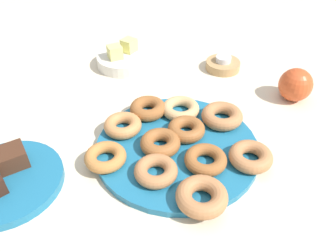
{
  "coord_description": "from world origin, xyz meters",
  "views": [
    {
      "loc": [
        -0.32,
        -0.38,
        0.47
      ],
      "look_at": [
        0.0,
        0.03,
        0.04
      ],
      "focal_mm": 35.65,
      "sensor_mm": 36.0,
      "label": 1
    }
  ],
  "objects_px": {
    "donut_2": "(202,196)",
    "fruit_bowl": "(124,60)",
    "donut_7": "(105,157)",
    "apple": "(295,85)",
    "candle_holder": "(223,65)",
    "donut_9": "(160,143)",
    "brownie_far": "(12,157)",
    "donut_8": "(181,109)",
    "melon_chunk_right": "(129,45)",
    "melon_chunk_left": "(115,52)",
    "donut_5": "(206,160)",
    "donut_10": "(156,171)",
    "donut_1": "(222,116)",
    "donut_plate": "(177,147)",
    "tealight": "(224,59)",
    "donut_4": "(251,157)",
    "donut_3": "(148,108)",
    "cake_plate": "(6,181)",
    "donut_6": "(123,125)",
    "donut_0": "(186,129)"
  },
  "relations": [
    {
      "from": "donut_5",
      "to": "brownie_far",
      "type": "height_order",
      "value": "brownie_far"
    },
    {
      "from": "fruit_bowl",
      "to": "melon_chunk_left",
      "type": "xyz_separation_m",
      "value": [
        -0.03,
        0.0,
        0.03
      ]
    },
    {
      "from": "donut_4",
      "to": "donut_6",
      "type": "height_order",
      "value": "same"
    },
    {
      "from": "donut_4",
      "to": "donut_2",
      "type": "bearing_deg",
      "value": -174.49
    },
    {
      "from": "donut_plate",
      "to": "brownie_far",
      "type": "bearing_deg",
      "value": 152.14
    },
    {
      "from": "donut_7",
      "to": "apple",
      "type": "xyz_separation_m",
      "value": [
        0.48,
        -0.08,
        0.01
      ]
    },
    {
      "from": "donut_plate",
      "to": "tealight",
      "type": "distance_m",
      "value": 0.36
    },
    {
      "from": "donut_5",
      "to": "candle_holder",
      "type": "relative_size",
      "value": 0.85
    },
    {
      "from": "donut_4",
      "to": "donut_8",
      "type": "height_order",
      "value": "donut_4"
    },
    {
      "from": "tealight",
      "to": "apple",
      "type": "distance_m",
      "value": 0.21
    },
    {
      "from": "donut_7",
      "to": "melon_chunk_right",
      "type": "distance_m",
      "value": 0.42
    },
    {
      "from": "donut_8",
      "to": "melon_chunk_right",
      "type": "bearing_deg",
      "value": 79.14
    },
    {
      "from": "donut_7",
      "to": "fruit_bowl",
      "type": "bearing_deg",
      "value": 52.78
    },
    {
      "from": "donut_4",
      "to": "cake_plate",
      "type": "relative_size",
      "value": 0.41
    },
    {
      "from": "donut_1",
      "to": "candle_holder",
      "type": "height_order",
      "value": "donut_1"
    },
    {
      "from": "donut_5",
      "to": "tealight",
      "type": "xyz_separation_m",
      "value": [
        0.3,
        0.25,
        0.0
      ]
    },
    {
      "from": "donut_3",
      "to": "fruit_bowl",
      "type": "distance_m",
      "value": 0.26
    },
    {
      "from": "donut_plate",
      "to": "donut_1",
      "type": "height_order",
      "value": "donut_1"
    },
    {
      "from": "donut_3",
      "to": "apple",
      "type": "bearing_deg",
      "value": -25.47
    },
    {
      "from": "brownie_far",
      "to": "apple",
      "type": "bearing_deg",
      "value": -16.16
    },
    {
      "from": "donut_3",
      "to": "donut_1",
      "type": "bearing_deg",
      "value": -47.99
    },
    {
      "from": "melon_chunk_right",
      "to": "apple",
      "type": "relative_size",
      "value": 0.45
    },
    {
      "from": "donut_9",
      "to": "candle_holder",
      "type": "relative_size",
      "value": 0.85
    },
    {
      "from": "donut_6",
      "to": "donut_2",
      "type": "bearing_deg",
      "value": -89.28
    },
    {
      "from": "donut_5",
      "to": "tealight",
      "type": "height_order",
      "value": "same"
    },
    {
      "from": "donut_2",
      "to": "fruit_bowl",
      "type": "distance_m",
      "value": 0.53
    },
    {
      "from": "donut_plate",
      "to": "brownie_far",
      "type": "xyz_separation_m",
      "value": [
        -0.28,
        0.15,
        0.03
      ]
    },
    {
      "from": "donut_5",
      "to": "donut_9",
      "type": "bearing_deg",
      "value": 114.43
    },
    {
      "from": "donut_4",
      "to": "donut_10",
      "type": "relative_size",
      "value": 1.04
    },
    {
      "from": "donut_4",
      "to": "melon_chunk_right",
      "type": "xyz_separation_m",
      "value": [
        0.05,
        0.5,
        0.02
      ]
    },
    {
      "from": "donut_6",
      "to": "cake_plate",
      "type": "relative_size",
      "value": 0.39
    },
    {
      "from": "donut_1",
      "to": "donut_10",
      "type": "xyz_separation_m",
      "value": [
        -0.21,
        -0.04,
        -0.0
      ]
    },
    {
      "from": "donut_plate",
      "to": "fruit_bowl",
      "type": "bearing_deg",
      "value": 74.04
    },
    {
      "from": "donut_plate",
      "to": "donut_2",
      "type": "bearing_deg",
      "value": -113.16
    },
    {
      "from": "donut_1",
      "to": "donut_10",
      "type": "distance_m",
      "value": 0.21
    },
    {
      "from": "apple",
      "to": "donut_10",
      "type": "bearing_deg",
      "value": -178.92
    },
    {
      "from": "donut_10",
      "to": "tealight",
      "type": "relative_size",
      "value": 1.88
    },
    {
      "from": "donut_7",
      "to": "melon_chunk_right",
      "type": "xyz_separation_m",
      "value": [
        0.27,
        0.33,
        0.02
      ]
    },
    {
      "from": "brownie_far",
      "to": "donut_6",
      "type": "bearing_deg",
      "value": -10.4
    },
    {
      "from": "melon_chunk_left",
      "to": "donut_1",
      "type": "bearing_deg",
      "value": -82.54
    },
    {
      "from": "donut_6",
      "to": "tealight",
      "type": "relative_size",
      "value": 1.88
    },
    {
      "from": "donut_5",
      "to": "donut_10",
      "type": "relative_size",
      "value": 1.01
    },
    {
      "from": "donut_2",
      "to": "candle_holder",
      "type": "bearing_deg",
      "value": 40.33
    },
    {
      "from": "brownie_far",
      "to": "donut_2",
      "type": "bearing_deg",
      "value": -52.03
    },
    {
      "from": "brownie_far",
      "to": "donut_7",
      "type": "bearing_deg",
      "value": -35.03
    },
    {
      "from": "donut_8",
      "to": "melon_chunk_left",
      "type": "xyz_separation_m",
      "value": [
        0.0,
        0.29,
        0.02
      ]
    },
    {
      "from": "donut_0",
      "to": "donut_4",
      "type": "distance_m",
      "value": 0.14
    },
    {
      "from": "donut_2",
      "to": "donut_9",
      "type": "relative_size",
      "value": 1.1
    },
    {
      "from": "donut_9",
      "to": "fruit_bowl",
      "type": "xyz_separation_m",
      "value": [
        0.14,
        0.35,
        -0.01
      ]
    },
    {
      "from": "candle_holder",
      "to": "donut_3",
      "type": "bearing_deg",
      "value": -169.52
    }
  ]
}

